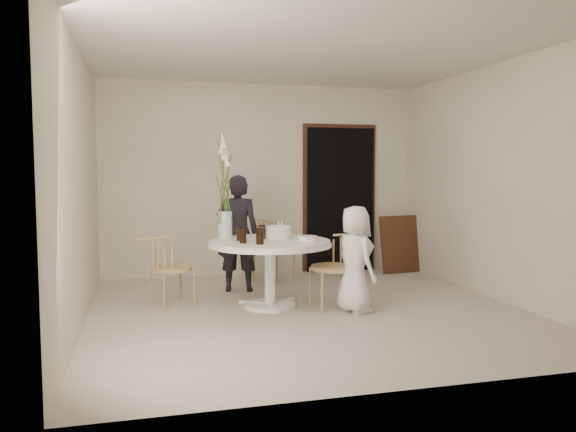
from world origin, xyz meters
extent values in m
plane|color=#BAAE9F|center=(0.00, 0.00, 0.00)|extent=(4.50, 4.50, 0.00)
plane|color=silver|center=(0.00, 0.00, 2.70)|extent=(4.50, 4.50, 0.00)
plane|color=beige|center=(0.00, 2.25, 1.35)|extent=(4.50, 0.00, 4.50)
plane|color=beige|center=(0.00, -2.25, 1.35)|extent=(4.50, 0.00, 4.50)
plane|color=beige|center=(-2.25, 0.00, 1.35)|extent=(0.00, 4.50, 4.50)
plane|color=beige|center=(2.25, 0.00, 1.35)|extent=(0.00, 4.50, 4.50)
cube|color=black|center=(1.15, 2.19, 1.05)|extent=(1.00, 0.10, 2.10)
cube|color=#50321B|center=(1.15, 2.23, 1.11)|extent=(1.12, 0.03, 2.22)
cylinder|color=white|center=(-0.35, 0.25, 0.02)|extent=(0.56, 0.56, 0.04)
cylinder|color=white|center=(-0.35, 0.25, 0.34)|extent=(0.12, 0.12, 0.65)
cylinder|color=white|center=(-0.35, 0.25, 0.68)|extent=(1.33, 1.33, 0.03)
cylinder|color=white|center=(-0.35, 0.25, 0.71)|extent=(1.30, 1.30, 0.04)
cube|color=#50321B|center=(1.95, 1.83, 0.41)|extent=(0.64, 0.27, 0.82)
cylinder|color=tan|center=(-0.12, 1.24, 0.21)|extent=(0.03, 0.03, 0.43)
cylinder|color=tan|center=(0.23, 1.39, 0.21)|extent=(0.03, 0.03, 0.43)
cylinder|color=tan|center=(-0.27, 1.59, 0.21)|extent=(0.03, 0.03, 0.43)
cylinder|color=tan|center=(0.08, 1.74, 0.21)|extent=(0.03, 0.03, 0.43)
cylinder|color=tan|center=(-0.02, 1.49, 0.45)|extent=(0.48, 0.48, 0.05)
cylinder|color=tan|center=(0.10, 0.23, 0.21)|extent=(0.03, 0.03, 0.42)
cylinder|color=tan|center=(0.11, -0.14, 0.21)|extent=(0.03, 0.03, 0.42)
cylinder|color=tan|center=(0.47, 0.25, 0.21)|extent=(0.03, 0.03, 0.42)
cylinder|color=tan|center=(0.49, -0.13, 0.21)|extent=(0.03, 0.03, 0.42)
cylinder|color=tan|center=(0.29, 0.05, 0.44)|extent=(0.46, 0.46, 0.05)
cylinder|color=tan|center=(-1.15, 0.49, 0.20)|extent=(0.03, 0.03, 0.40)
cylinder|color=tan|center=(-1.27, 0.82, 0.20)|extent=(0.03, 0.03, 0.40)
cylinder|color=tan|center=(-1.48, 0.36, 0.20)|extent=(0.03, 0.03, 0.40)
cylinder|color=tan|center=(-1.60, 0.69, 0.20)|extent=(0.03, 0.03, 0.40)
cylinder|color=tan|center=(-1.38, 0.59, 0.42)|extent=(0.44, 0.44, 0.04)
imported|color=black|center=(-0.55, 1.15, 0.72)|extent=(0.59, 0.47, 1.43)
imported|color=white|center=(0.46, -0.18, 0.56)|extent=(0.46, 0.61, 1.12)
cylinder|color=white|center=(-0.22, 0.40, 0.80)|extent=(0.29, 0.29, 0.14)
cylinder|color=#FFE2A1|center=(-0.22, 0.40, 0.89)|extent=(0.01, 0.01, 0.05)
cylinder|color=#FFE2A1|center=(-0.17, 0.43, 0.89)|extent=(0.01, 0.01, 0.05)
cylinder|color=black|center=(-0.67, 0.09, 0.80)|extent=(0.07, 0.07, 0.15)
cylinder|color=black|center=(-0.52, -0.03, 0.82)|extent=(0.10, 0.10, 0.17)
cylinder|color=black|center=(-0.67, 0.31, 0.80)|extent=(0.08, 0.08, 0.15)
cylinder|color=black|center=(-0.41, 0.39, 0.81)|extent=(0.09, 0.09, 0.16)
cylinder|color=white|center=(0.04, 0.13, 0.76)|extent=(0.24, 0.24, 0.05)
cylinder|color=silver|center=(-0.79, 0.58, 0.88)|extent=(0.16, 0.16, 0.30)
cylinder|color=#46652B|center=(-0.76, 0.59, 1.25)|extent=(0.01, 0.01, 0.74)
cone|color=white|center=(-0.76, 0.59, 1.62)|extent=(0.07, 0.07, 0.19)
cylinder|color=#46652B|center=(-0.79, 0.61, 1.28)|extent=(0.01, 0.01, 0.81)
cone|color=white|center=(-0.79, 0.61, 1.69)|extent=(0.07, 0.07, 0.19)
cylinder|color=#46652B|center=(-0.82, 0.59, 1.31)|extent=(0.01, 0.01, 0.87)
cone|color=white|center=(-0.82, 0.59, 1.75)|extent=(0.07, 0.07, 0.19)
cylinder|color=#46652B|center=(-0.81, 0.56, 1.35)|extent=(0.01, 0.01, 0.94)
cone|color=white|center=(-0.81, 0.56, 1.81)|extent=(0.07, 0.07, 0.19)
cylinder|color=#46652B|center=(-0.77, 0.55, 1.25)|extent=(0.01, 0.01, 0.74)
cone|color=white|center=(-0.77, 0.55, 1.62)|extent=(0.07, 0.07, 0.19)
camera|label=1|loc=(-1.68, -5.61, 1.48)|focal=35.00mm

